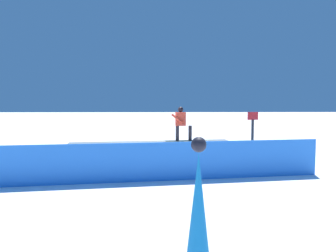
{
  "coord_description": "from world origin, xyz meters",
  "views": [
    {
      "loc": [
        -0.35,
        12.98,
        2.36
      ],
      "look_at": [
        -0.68,
        0.91,
        1.45
      ],
      "focal_mm": 34.49,
      "sensor_mm": 36.0,
      "label": 1
    }
  ],
  "objects_px": {
    "snowboarder": "(181,123)",
    "background_skier_left": "(198,215)",
    "grind_box": "(151,152)",
    "trail_marker": "(252,136)"
  },
  "relations": [
    {
      "from": "snowboarder",
      "to": "trail_marker",
      "type": "distance_m",
      "value": 2.87
    },
    {
      "from": "grind_box",
      "to": "background_skier_left",
      "type": "distance_m",
      "value": 8.94
    },
    {
      "from": "snowboarder",
      "to": "trail_marker",
      "type": "bearing_deg",
      "value": 160.0
    },
    {
      "from": "trail_marker",
      "to": "snowboarder",
      "type": "bearing_deg",
      "value": -20.0
    },
    {
      "from": "grind_box",
      "to": "trail_marker",
      "type": "distance_m",
      "value": 4.06
    },
    {
      "from": "trail_marker",
      "to": "background_skier_left",
      "type": "bearing_deg",
      "value": 69.27
    },
    {
      "from": "snowboarder",
      "to": "background_skier_left",
      "type": "xyz_separation_m",
      "value": [
        0.4,
        9.06,
        -0.62
      ]
    },
    {
      "from": "snowboarder",
      "to": "trail_marker",
      "type": "relative_size",
      "value": 0.79
    },
    {
      "from": "grind_box",
      "to": "trail_marker",
      "type": "bearing_deg",
      "value": 168.54
    },
    {
      "from": "grind_box",
      "to": "background_skier_left",
      "type": "height_order",
      "value": "background_skier_left"
    }
  ]
}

